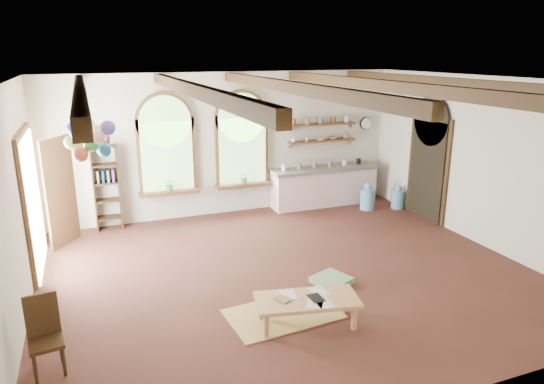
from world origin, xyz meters
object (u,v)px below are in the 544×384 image
kitchen_counter (324,186)px  balloon_cluster (91,139)px  side_chair (47,351)px  coffee_table (307,301)px

kitchen_counter → balloon_cluster: 6.02m
side_chair → balloon_cluster: 3.16m
coffee_table → side_chair: (-3.25, 0.16, -0.08)m
kitchen_counter → coffee_table: (-2.70, -4.81, -0.12)m
coffee_table → balloon_cluster: (-2.52, 2.44, 1.98)m
kitchen_counter → coffee_table: bearing=-119.3°
side_chair → coffee_table: bearing=-2.8°
coffee_table → side_chair: bearing=177.2°
coffee_table → side_chair: side_chair is taller
kitchen_counter → side_chair: bearing=-142.0°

